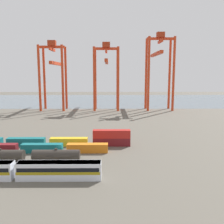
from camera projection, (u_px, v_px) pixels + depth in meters
The scene contains 13 objects.
ground_plane at pixel (80, 125), 112.64m from camera, with size 420.00×420.00×0.00m, color #5B564C.
harbour_water at pixel (94, 100), 219.84m from camera, with size 400.00×110.00×0.01m, color slate.
passenger_train at pixel (15, 170), 54.78m from camera, with size 38.03×3.14×3.90m.
freight_tank_row at pixel (0, 157), 63.11m from camera, with size 40.47×2.93×4.39m.
shipping_container_2 at pixel (42, 148), 73.63m from camera, with size 12.10×2.44×2.60m, color #146066.
shipping_container_3 at pixel (88, 148), 73.75m from camera, with size 12.10×2.44×2.60m, color orange.
shipping_container_5 at pixel (26, 142), 80.35m from camera, with size 12.10×2.44×2.60m, color #146066.
shipping_container_6 at pixel (69, 142), 80.47m from camera, with size 12.10×2.44×2.60m, color gold.
shipping_container_7 at pixel (112, 142), 80.58m from camera, with size 12.10×2.44×2.60m, color maroon.
shipping_container_8 at pixel (112, 134), 80.19m from camera, with size 12.10×2.44×2.60m, color #AD211C.
gantry_crane_west at pixel (54, 69), 160.59m from camera, with size 15.91×39.06×43.80m.
gantry_crane_central at pixel (106, 69), 161.39m from camera, with size 16.35×41.37×42.78m.
gantry_crane_east at pixel (159, 63), 160.26m from camera, with size 17.13×37.57×48.89m.
Camera 1 is at (13.86, -70.52, 23.14)m, focal length 39.78 mm.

